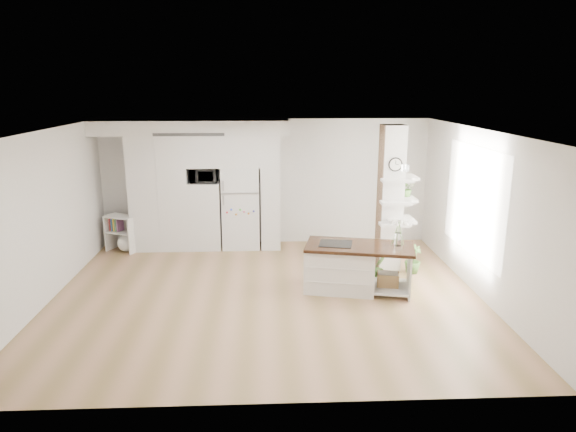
# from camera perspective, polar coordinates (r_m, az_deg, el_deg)

# --- Properties ---
(floor) EXTENTS (7.00, 6.00, 0.01)m
(floor) POSITION_cam_1_polar(r_m,az_deg,el_deg) (8.61, -2.37, -8.77)
(floor) COLOR tan
(floor) RESTS_ON ground
(room) EXTENTS (7.04, 6.04, 2.72)m
(room) POSITION_cam_1_polar(r_m,az_deg,el_deg) (8.07, -2.50, 3.44)
(room) COLOR white
(room) RESTS_ON ground
(cabinet_wall) EXTENTS (4.00, 0.71, 2.70)m
(cabinet_wall) POSITION_cam_1_polar(r_m,az_deg,el_deg) (10.86, -10.21, 4.16)
(cabinet_wall) COLOR white
(cabinet_wall) RESTS_ON floor
(refrigerator) EXTENTS (0.78, 0.69, 1.75)m
(refrigerator) POSITION_cam_1_polar(r_m,az_deg,el_deg) (10.91, -5.24, 1.00)
(refrigerator) COLOR white
(refrigerator) RESTS_ON floor
(column) EXTENTS (0.69, 0.90, 2.70)m
(column) POSITION_cam_1_polar(r_m,az_deg,el_deg) (9.58, 11.89, 1.80)
(column) COLOR silver
(column) RESTS_ON floor
(window) EXTENTS (0.00, 2.40, 2.40)m
(window) POSITION_cam_1_polar(r_m,az_deg,el_deg) (9.13, 19.93, 1.58)
(window) COLOR white
(window) RESTS_ON room
(pendant_light) EXTENTS (0.12, 0.12, 0.10)m
(pendant_light) POSITION_cam_1_polar(r_m,az_deg,el_deg) (8.35, 9.28, 5.47)
(pendant_light) COLOR white
(pendant_light) RESTS_ON room
(kitchen_island) EXTENTS (1.91, 1.21, 1.37)m
(kitchen_island) POSITION_cam_1_polar(r_m,az_deg,el_deg) (8.75, 6.61, -5.51)
(kitchen_island) COLOR white
(kitchen_island) RESTS_ON floor
(bookshelf) EXTENTS (0.74, 0.61, 0.76)m
(bookshelf) POSITION_cam_1_polar(r_m,az_deg,el_deg) (11.25, -17.78, -2.11)
(bookshelf) COLOR white
(bookshelf) RESTS_ON floor
(floor_plant_a) EXTENTS (0.35, 0.32, 0.52)m
(floor_plant_a) POSITION_cam_1_polar(r_m,az_deg,el_deg) (9.23, 10.01, -5.63)
(floor_plant_a) COLOR #477830
(floor_plant_a) RESTS_ON floor
(floor_plant_b) EXTENTS (0.30, 0.30, 0.53)m
(floor_plant_b) POSITION_cam_1_polar(r_m,az_deg,el_deg) (9.78, 13.68, -4.67)
(floor_plant_b) COLOR #477830
(floor_plant_b) RESTS_ON floor
(microwave) EXTENTS (0.54, 0.37, 0.30)m
(microwave) POSITION_cam_1_polar(r_m,az_deg,el_deg) (10.78, -9.34, 4.47)
(microwave) COLOR #2D2D2D
(microwave) RESTS_ON cabinet_wall
(shelf_plant) EXTENTS (0.27, 0.23, 0.30)m
(shelf_plant) POSITION_cam_1_polar(r_m,az_deg,el_deg) (9.77, 13.13, 3.01)
(shelf_plant) COLOR #477830
(shelf_plant) RESTS_ON column
(decor_bowl) EXTENTS (0.22, 0.22, 0.05)m
(decor_bowl) POSITION_cam_1_polar(r_m,az_deg,el_deg) (9.43, 11.66, -0.58)
(decor_bowl) COLOR white
(decor_bowl) RESTS_ON column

